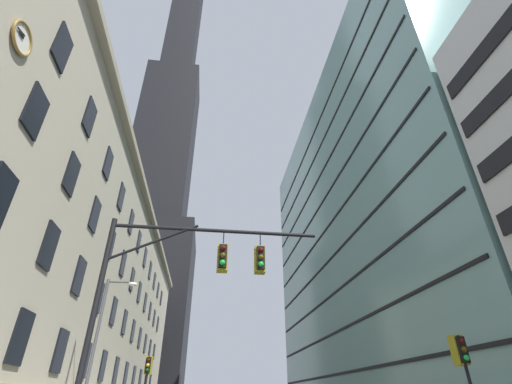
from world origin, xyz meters
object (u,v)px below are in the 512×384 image
traffic_signal_mast (190,278)px  street_lamppost (101,336)px  traffic_light_near_right (462,356)px  traffic_light_far_left (148,370)px

traffic_signal_mast → street_lamppost: bearing=118.0°
traffic_signal_mast → street_lamppost: (-5.25, 9.86, -0.64)m
traffic_light_near_right → street_lamppost: 18.14m
traffic_light_near_right → street_lamppost: bearing=148.0°
traffic_signal_mast → traffic_light_far_left: (-2.71, 12.30, -2.19)m
traffic_signal_mast → street_lamppost: size_ratio=1.01×
traffic_signal_mast → traffic_light_near_right: traffic_signal_mast is taller
traffic_light_far_left → street_lamppost: size_ratio=0.49×
street_lamppost → traffic_light_near_right: bearing=-32.0°
traffic_light_near_right → traffic_light_far_left: (-12.77, 12.00, 0.23)m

